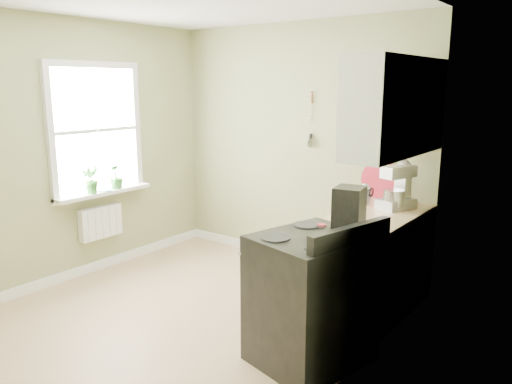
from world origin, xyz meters
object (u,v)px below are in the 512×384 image
Objects in this scene: stove at (311,298)px; kettle at (365,194)px; stand_mixer at (398,188)px; coffee_maker at (349,212)px.

stove is 1.45m from kettle.
kettle reaches higher than stove.
stand_mixer reaches higher than kettle.
coffee_maker is (0.32, -0.96, 0.07)m from kettle.
stove is 5.33× the size of kettle.
kettle is (-0.23, 1.33, 0.52)m from stove.
stove is at bearing -80.28° from kettle.
kettle is at bearing 108.23° from coffee_maker.
stand_mixer is 2.13× the size of kettle.
stand_mixer is 1.19× the size of coffee_maker.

